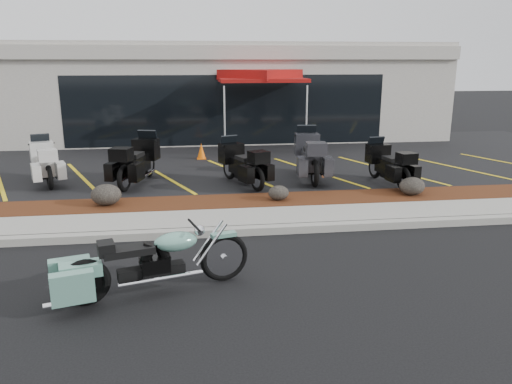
{
  "coord_description": "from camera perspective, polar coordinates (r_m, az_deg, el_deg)",
  "views": [
    {
      "loc": [
        -1.46,
        -8.33,
        3.32
      ],
      "look_at": [
        -0.17,
        1.2,
        0.77
      ],
      "focal_mm": 35.0,
      "sensor_mm": 36.0,
      "label": 1
    }
  ],
  "objects": [
    {
      "name": "mulch_bed",
      "position": [
        11.69,
        -0.2,
        -1.27
      ],
      "size": [
        24.0,
        1.2,
        0.16
      ],
      "primitive_type": "cube",
      "color": "#3C1C0D",
      "rests_on": "ground"
    },
    {
      "name": "curb",
      "position": [
        9.89,
        1.23,
        -4.32
      ],
      "size": [
        24.0,
        0.25,
        0.15
      ],
      "primitive_type": "cube",
      "color": "gray",
      "rests_on": "ground"
    },
    {
      "name": "upper_lot",
      "position": [
        16.91,
        -2.59,
        3.75
      ],
      "size": [
        26.0,
        9.6,
        0.15
      ],
      "primitive_type": "cube",
      "color": "black",
      "rests_on": "ground"
    },
    {
      "name": "popup_canopy",
      "position": [
        18.63,
        0.48,
        13.02
      ],
      "size": [
        3.23,
        3.23,
        2.85
      ],
      "rotation": [
        0.0,
        0.0,
        -0.06
      ],
      "color": "silver",
      "rests_on": "upper_lot"
    },
    {
      "name": "touring_black_rear",
      "position": [
        14.13,
        13.5,
        3.86
      ],
      "size": [
        1.03,
        2.09,
        1.16
      ],
      "primitive_type": null,
      "rotation": [
        0.0,
        0.0,
        1.71
      ],
      "color": "black",
      "rests_on": "upper_lot"
    },
    {
      "name": "boulder_left",
      "position": [
        11.68,
        -16.75,
        -0.3
      ],
      "size": [
        0.67,
        0.56,
        0.48
      ],
      "primitive_type": "ellipsoid",
      "color": "black",
      "rests_on": "mulch_bed"
    },
    {
      "name": "touring_white",
      "position": [
        15.01,
        -23.27,
        3.81
      ],
      "size": [
        1.49,
        2.26,
        1.23
      ],
      "primitive_type": null,
      "rotation": [
        0.0,
        0.0,
        1.93
      ],
      "color": "silver",
      "rests_on": "upper_lot"
    },
    {
      "name": "ground",
      "position": [
        9.09,
        2.11,
        -6.61
      ],
      "size": [
        90.0,
        90.0,
        0.0
      ],
      "primitive_type": "plane",
      "color": "black",
      "rests_on": "ground"
    },
    {
      "name": "boulder_right",
      "position": [
        12.61,
        17.41,
        0.64
      ],
      "size": [
        0.62,
        0.51,
        0.44
      ],
      "primitive_type": "ellipsoid",
      "color": "black",
      "rests_on": "mulch_bed"
    },
    {
      "name": "sidewalk",
      "position": [
        10.55,
        0.64,
        -3.08
      ],
      "size": [
        24.0,
        1.2,
        0.15
      ],
      "primitive_type": "cube",
      "color": "gray",
      "rests_on": "ground"
    },
    {
      "name": "traffic_cone",
      "position": [
        16.66,
        -6.26,
        4.67
      ],
      "size": [
        0.31,
        0.31,
        0.52
      ],
      "primitive_type": "cone",
      "rotation": [
        0.0,
        0.0,
        0.09
      ],
      "color": "#F56408",
      "rests_on": "upper_lot"
    },
    {
      "name": "dealership_building",
      "position": [
        22.89,
        -4.08,
        11.49
      ],
      "size": [
        18.0,
        8.16,
        4.0
      ],
      "color": "#A59F95",
      "rests_on": "ground"
    },
    {
      "name": "touring_black_front",
      "position": [
        14.19,
        -12.23,
        4.31
      ],
      "size": [
        1.5,
        2.43,
        1.32
      ],
      "primitive_type": null,
      "rotation": [
        0.0,
        0.0,
        1.27
      ],
      "color": "black",
      "rests_on": "upper_lot"
    },
    {
      "name": "boulder_mid",
      "position": [
        11.62,
        2.6,
        -0.09
      ],
      "size": [
        0.48,
        0.4,
        0.34
      ],
      "primitive_type": "ellipsoid",
      "color": "black",
      "rests_on": "mulch_bed"
    },
    {
      "name": "touring_grey",
      "position": [
        14.52,
        5.74,
        4.94
      ],
      "size": [
        1.14,
        2.47,
        1.39
      ],
      "primitive_type": null,
      "rotation": [
        0.0,
        0.0,
        1.48
      ],
      "color": "#2D2D32",
      "rests_on": "upper_lot"
    },
    {
      "name": "hero_cruiser",
      "position": [
        7.68,
        -3.7,
        -6.67
      ],
      "size": [
        2.97,
        1.47,
        1.01
      ],
      "primitive_type": null,
      "rotation": [
        0.0,
        0.0,
        0.27
      ],
      "color": "#669E8C",
      "rests_on": "ground"
    },
    {
      "name": "touring_black_mid",
      "position": [
        13.61,
        -3.08,
        3.96
      ],
      "size": [
        1.54,
        2.24,
        1.22
      ],
      "primitive_type": null,
      "rotation": [
        0.0,
        0.0,
        1.96
      ],
      "color": "black",
      "rests_on": "upper_lot"
    }
  ]
}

